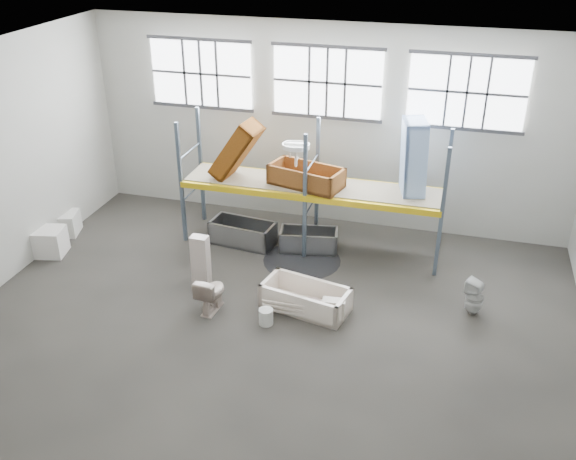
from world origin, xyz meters
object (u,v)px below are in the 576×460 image
(toilet_white, at_px, (474,297))
(rust_tub_flat, at_px, (306,176))
(cistern_tall, at_px, (201,260))
(bathtub_beige, at_px, (306,298))
(steel_tub_left, at_px, (243,233))
(blue_tub_upright, at_px, (414,158))
(steel_tub_right, at_px, (309,240))
(bucket, at_px, (266,317))
(toilet_beige, at_px, (211,293))
(carton_near, at_px, (48,242))

(toilet_white, distance_m, rust_tub_flat, 4.57)
(cistern_tall, bearing_deg, bathtub_beige, -6.03)
(steel_tub_left, bearing_deg, blue_tub_upright, 8.06)
(rust_tub_flat, relative_size, blue_tub_upright, 0.97)
(bathtub_beige, xyz_separation_m, steel_tub_right, (-0.54, 2.43, -0.01))
(bucket, bearing_deg, toilet_beige, 171.67)
(steel_tub_right, bearing_deg, toilet_white, -23.88)
(rust_tub_flat, bearing_deg, steel_tub_right, -47.02)
(bathtub_beige, relative_size, steel_tub_left, 1.14)
(blue_tub_upright, bearing_deg, rust_tub_flat, -173.21)
(cistern_tall, distance_m, steel_tub_right, 2.83)
(toilet_white, distance_m, steel_tub_right, 4.19)
(cistern_tall, xyz_separation_m, rust_tub_flat, (1.75, 2.22, 1.25))
(bathtub_beige, xyz_separation_m, rust_tub_flat, (-0.65, 2.55, 1.56))
(rust_tub_flat, relative_size, bucket, 5.05)
(bathtub_beige, xyz_separation_m, bucket, (-0.62, -0.73, -0.09))
(carton_near, bearing_deg, blue_tub_upright, 15.70)
(steel_tub_right, bearing_deg, rust_tub_flat, 132.98)
(carton_near, bearing_deg, bucket, -12.70)
(toilet_white, xyz_separation_m, bucket, (-3.91, -1.46, -0.22))
(toilet_beige, height_order, steel_tub_left, toilet_beige)
(rust_tub_flat, xyz_separation_m, blue_tub_upright, (2.35, 0.28, 0.57))
(bathtub_beige, distance_m, carton_near, 6.39)
(blue_tub_upright, bearing_deg, bathtub_beige, -120.92)
(bathtub_beige, bearing_deg, carton_near, -173.15)
(rust_tub_flat, bearing_deg, toilet_beige, -110.70)
(toilet_white, xyz_separation_m, steel_tub_right, (-3.83, 1.69, -0.14))
(steel_tub_left, bearing_deg, steel_tub_right, 4.96)
(steel_tub_left, distance_m, steel_tub_right, 1.62)
(toilet_beige, relative_size, bucket, 2.39)
(bathtub_beige, height_order, steel_tub_left, steel_tub_left)
(bathtub_beige, relative_size, toilet_white, 2.25)
(steel_tub_left, bearing_deg, bucket, -63.08)
(rust_tub_flat, distance_m, bucket, 3.67)
(bathtub_beige, height_order, blue_tub_upright, blue_tub_upright)
(bathtub_beige, height_order, bucket, bathtub_beige)
(toilet_beige, distance_m, carton_near, 4.67)
(bathtub_beige, distance_m, rust_tub_flat, 3.06)
(toilet_white, bearing_deg, steel_tub_right, -89.81)
(steel_tub_left, bearing_deg, toilet_beige, -83.56)
(bathtub_beige, bearing_deg, toilet_white, 24.53)
(blue_tub_upright, height_order, bucket, blue_tub_upright)
(bathtub_beige, relative_size, steel_tub_right, 1.29)
(toilet_beige, bearing_deg, blue_tub_upright, -131.21)
(rust_tub_flat, xyz_separation_m, bucket, (0.04, -3.28, -1.65))
(cistern_tall, distance_m, bucket, 2.12)
(toilet_beige, bearing_deg, toilet_white, -160.96)
(toilet_beige, xyz_separation_m, blue_tub_upright, (3.52, 3.38, 2.00))
(toilet_beige, bearing_deg, steel_tub_left, -78.60)
(blue_tub_upright, bearing_deg, carton_near, -164.30)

